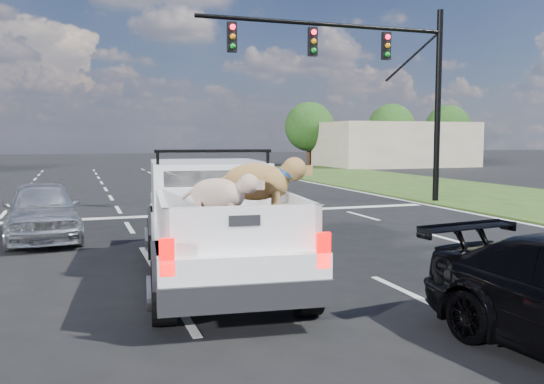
{
  "coord_description": "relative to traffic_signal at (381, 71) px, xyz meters",
  "views": [
    {
      "loc": [
        -3.1,
        -7.65,
        2.42
      ],
      "look_at": [
        0.23,
        2.0,
        1.44
      ],
      "focal_mm": 38.0,
      "sensor_mm": 36.0,
      "label": 1
    }
  ],
  "objects": [
    {
      "name": "road_markings",
      "position": [
        -7.2,
        -3.94,
        -4.72
      ],
      "size": [
        17.75,
        60.0,
        0.01
      ],
      "color": "silver",
      "rests_on": "ground"
    },
    {
      "name": "ground",
      "position": [
        -7.2,
        -10.5,
        -4.73
      ],
      "size": [
        160.0,
        160.0,
        0.0
      ],
      "primitive_type": "plane",
      "color": "black",
      "rests_on": "ground"
    },
    {
      "name": "tree_far_f",
      "position": [
        22.8,
        27.5,
        -1.44
      ],
      "size": [
        4.2,
        4.2,
        5.4
      ],
      "color": "#332114",
      "rests_on": "ground"
    },
    {
      "name": "silver_sedan",
      "position": [
        -11.04,
        -3.58,
        -4.03
      ],
      "size": [
        1.91,
        4.2,
        1.4
      ],
      "primitive_type": "imported",
      "rotation": [
        0.0,
        0.0,
        0.06
      ],
      "color": "silver",
      "rests_on": "ground"
    },
    {
      "name": "tree_far_d",
      "position": [
        8.8,
        27.5,
        -1.44
      ],
      "size": [
        4.2,
        4.2,
        5.4
      ],
      "color": "#332114",
      "rests_on": "ground"
    },
    {
      "name": "pickup_truck",
      "position": [
        -8.03,
        -8.63,
        -3.69
      ],
      "size": [
        2.75,
        6.09,
        2.21
      ],
      "rotation": [
        0.0,
        0.0,
        -0.11
      ],
      "color": "black",
      "rests_on": "ground"
    },
    {
      "name": "building_right",
      "position": [
        14.8,
        23.5,
        -2.93
      ],
      "size": [
        12.0,
        7.0,
        3.6
      ],
      "primitive_type": "cube",
      "color": "beige",
      "rests_on": "ground"
    },
    {
      "name": "tree_far_e",
      "position": [
        16.8,
        27.5,
        -1.44
      ],
      "size": [
        4.2,
        4.2,
        5.4
      ],
      "color": "#332114",
      "rests_on": "ground"
    },
    {
      "name": "traffic_signal",
      "position": [
        0.0,
        0.0,
        0.0
      ],
      "size": [
        9.11,
        0.31,
        7.0
      ],
      "color": "black",
      "rests_on": "ground"
    }
  ]
}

